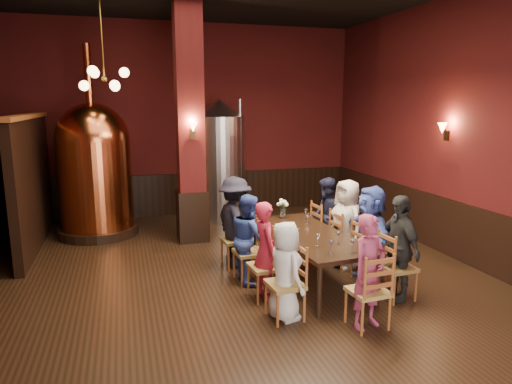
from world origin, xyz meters
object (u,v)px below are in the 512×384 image
object	(u,v)px
dining_table	(309,238)
steel_vessel	(220,160)
person_0	(285,271)
copper_kettle	(95,168)
rose_vase	(283,206)
person_1	(265,250)
person_2	(249,238)

from	to	relation	value
dining_table	steel_vessel	distance (m)	4.20
person_0	copper_kettle	world-z (taller)	copper_kettle
copper_kettle	rose_vase	xyz separation A→B (m)	(3.13, -2.55, -0.42)
steel_vessel	rose_vase	size ratio (longest dim) A/B	8.27
copper_kettle	rose_vase	bearing A→B (deg)	-39.16
person_0	rose_vase	world-z (taller)	person_0
dining_table	copper_kettle	size ratio (longest dim) A/B	0.65
person_0	person_1	distance (m)	0.67
dining_table	person_2	bearing A→B (deg)	158.78
person_2	rose_vase	size ratio (longest dim) A/B	4.05
dining_table	person_1	bearing A→B (deg)	-158.78
dining_table	copper_kettle	distance (m)	4.82
dining_table	person_1	world-z (taller)	person_1
dining_table	person_0	size ratio (longest dim) A/B	1.96
person_2	rose_vase	world-z (taller)	person_2
person_2	steel_vessel	xyz separation A→B (m)	(0.38, 3.85, 0.70)
dining_table	rose_vase	bearing A→B (deg)	89.45
steel_vessel	dining_table	bearing A→B (deg)	-83.20
person_1	steel_vessel	distance (m)	4.57
dining_table	person_2	size ratio (longest dim) A/B	1.83
rose_vase	steel_vessel	bearing A→B (deg)	97.75
person_1	rose_vase	size ratio (longest dim) A/B	4.13
dining_table	rose_vase	xyz separation A→B (m)	(-0.07, 1.00, 0.28)
steel_vessel	rose_vase	distance (m)	3.17
copper_kettle	dining_table	bearing A→B (deg)	-47.98
person_2	steel_vessel	size ratio (longest dim) A/B	0.49
person_2	person_0	bearing A→B (deg)	-176.82
rose_vase	person_2	bearing A→B (deg)	-137.69
person_0	person_2	world-z (taller)	person_2
copper_kettle	rose_vase	distance (m)	4.06
person_1	dining_table	bearing A→B (deg)	-66.90
dining_table	person_2	world-z (taller)	person_2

